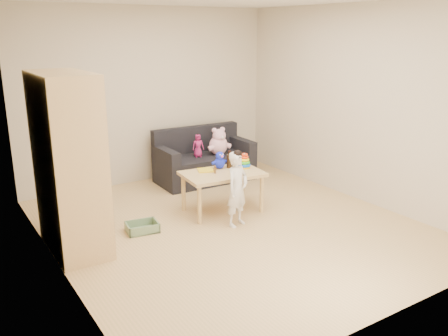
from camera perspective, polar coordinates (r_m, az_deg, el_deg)
room at (r=5.33m, az=1.01°, el=6.01°), size 4.50×4.50×4.50m
wardrobe at (r=5.10m, az=-18.17°, el=0.45°), size 0.52×1.03×1.86m
sofa at (r=7.32m, az=-2.31°, el=0.02°), size 1.47×0.76×0.41m
play_table at (r=6.06m, az=-0.19°, el=-2.89°), size 1.05×0.72×0.52m
storage_bin at (r=5.61m, az=-9.82°, el=-7.01°), size 0.40×0.32×0.11m
toddler at (r=5.57m, az=1.61°, el=-2.70°), size 0.38×0.31×0.88m
pink_bear at (r=7.26m, az=-0.68°, el=3.01°), size 0.37×0.33×0.36m
doll at (r=7.13m, az=-3.14°, el=2.67°), size 0.20×0.16×0.34m
ring_stacker at (r=6.17m, az=2.45°, el=0.72°), size 0.17×0.17×0.19m
brown_bottle at (r=6.16m, az=0.67°, el=0.92°), size 0.08×0.08×0.23m
blue_plush at (r=6.13m, az=-0.54°, el=1.00°), size 0.20×0.16×0.23m
wooden_figure at (r=5.92m, az=-1.10°, el=-0.18°), size 0.05×0.05×0.11m
yellow_book at (r=6.05m, az=-2.23°, el=-0.26°), size 0.25×0.25×0.01m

